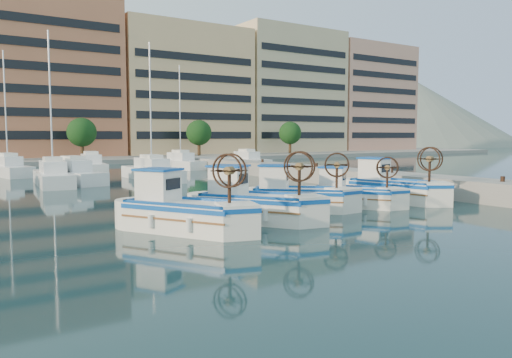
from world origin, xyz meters
name	(u,v)px	position (x,y,z in m)	size (l,w,h in m)	color
ground	(294,219)	(0.00, 0.00, 0.00)	(300.00, 300.00, 0.00)	#17383E
quay	(370,179)	(13.00, 8.00, 0.60)	(3.00, 60.00, 1.20)	gray
waterfront	(96,90)	(9.23, 65.04, 11.10)	(180.00, 40.00, 25.60)	gray
hill_east	(410,145)	(140.00, 110.00, 0.00)	(160.00, 160.00, 50.00)	slate
yacht_marina	(64,173)	(-3.97, 27.83, 0.53)	(38.35, 23.31, 11.50)	white
fishing_boat_a	(182,210)	(-5.42, 0.12, 0.86)	(4.11, 5.12, 3.11)	white
fishing_boat_b	(252,202)	(-1.91, 0.51, 0.86)	(4.33, 5.08, 3.11)	white
fishing_boat_c	(296,195)	(1.60, 1.98, 0.81)	(4.57, 4.44, 2.93)	white
fishing_boat_d	(351,193)	(4.91, 1.51, 0.74)	(3.79, 4.34, 2.68)	white
fishing_boat_e	(392,186)	(8.32, 1.74, 0.87)	(3.11, 5.21, 3.16)	white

